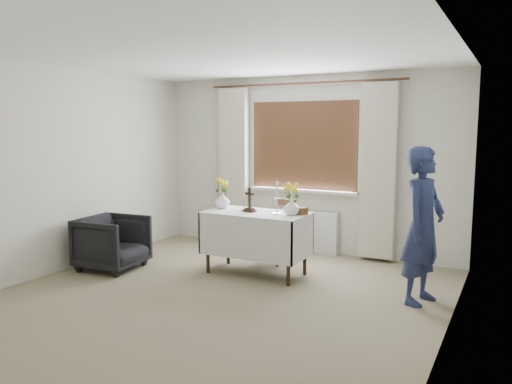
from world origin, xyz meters
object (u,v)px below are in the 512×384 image
wooden_chair (277,231)px  wooden_cross (250,200)px  person (423,226)px  flower_vase_left (222,201)px  flower_vase_right (291,207)px  altar_table (256,243)px  armchair (112,243)px

wooden_chair → wooden_cross: 0.80m
wooden_cross → wooden_chair: bearing=91.0°
person → flower_vase_left: 2.47m
person → flower_vase_right: size_ratio=8.15×
wooden_chair → wooden_cross: (-0.07, -0.63, 0.49)m
altar_table → flower_vase_left: size_ratio=6.26×
altar_table → flower_vase_left: (-0.52, 0.06, 0.48)m
altar_table → flower_vase_right: size_ratio=6.35×
flower_vase_left → wooden_cross: bearing=-9.0°
wooden_chair → altar_table: bearing=-69.8°
altar_table → flower_vase_left: 0.71m
wooden_cross → flower_vase_left: wooden_cross is taller
wooden_cross → flower_vase_left: size_ratio=1.48×
wooden_chair → flower_vase_right: flower_vase_right is taller
wooden_cross → flower_vase_right: 0.54m
flower_vase_right → armchair: bearing=-162.5°
altar_table → wooden_cross: 0.53m
armchair → flower_vase_left: (1.18, 0.72, 0.52)m
altar_table → armchair: bearing=-158.8°
wooden_chair → armchair: bearing=-123.8°
altar_table → wooden_cross: size_ratio=4.22×
altar_table → person: (1.95, -0.08, 0.41)m
wooden_cross → flower_vase_right: bearing=10.0°
armchair → person: bearing=-86.8°
altar_table → wooden_chair: wooden_chair is taller
wooden_chair → flower_vase_right: 0.88m
person → flower_vase_left: person is taller
armchair → altar_table: bearing=-74.6°
wooden_chair → flower_vase_left: flower_vase_left is taller
altar_table → flower_vase_left: flower_vase_left is taller
altar_table → flower_vase_right: bearing=2.6°
armchair → wooden_cross: 1.83m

